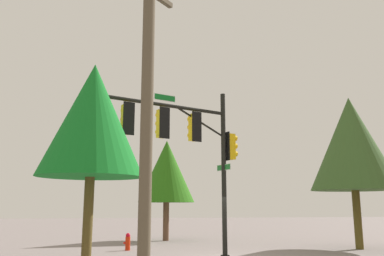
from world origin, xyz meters
name	(u,v)px	position (x,y,z in m)	size (l,w,h in m)	color
signal_pole_assembly	(191,141)	(1.49, 0.62, 4.72)	(5.43, 2.52, 6.89)	black
utility_pole	(147,119)	(3.54, 7.20, 4.11)	(1.29, 1.42, 7.97)	brown
fire_hydrant	(128,242)	(3.87, -4.29, 0.41)	(0.33, 0.24, 0.83)	red
tree_near	(352,143)	(-7.68, -3.04, 5.39)	(4.46, 4.46, 7.89)	#50431A
tree_mid	(93,120)	(5.17, 2.81, 4.98)	(3.49, 3.49, 6.95)	#4F3F1C
tree_far	(167,171)	(1.50, -9.67, 4.35)	(3.61, 3.61, 6.38)	brown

